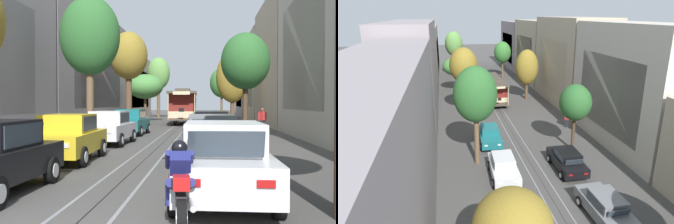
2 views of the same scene
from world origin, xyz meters
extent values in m
plane|color=#4C4947|center=(0.00, 27.63, 0.00)|extent=(172.68, 172.68, 0.00)
cube|color=gray|center=(-0.53, 32.54, 0.01)|extent=(0.08, 77.07, 0.01)
cube|color=gray|center=(0.53, 32.54, 0.01)|extent=(0.08, 77.07, 0.01)
cube|color=black|center=(0.00, 32.54, 0.00)|extent=(0.03, 77.07, 0.01)
cube|color=gray|center=(-9.38, 9.51, 4.68)|extent=(4.39, 22.72, 9.36)
cube|color=#2D3842|center=(-7.21, 9.51, 4.21)|extent=(0.04, 16.12, 5.61)
cube|color=gray|center=(-9.70, 32.54, 5.21)|extent=(5.03, 22.72, 10.42)
cube|color=#2D3842|center=(-7.21, 32.54, 4.69)|extent=(0.04, 16.12, 6.25)
cube|color=gray|center=(-9.92, 55.56, 4.53)|extent=(5.47, 22.72, 9.06)
cube|color=#2D3842|center=(-7.21, 55.56, 4.08)|extent=(0.04, 16.12, 5.44)
cube|color=beige|center=(9.47, 18.72, 5.27)|extent=(4.57, 13.51, 10.55)
cube|color=#2D3842|center=(7.21, 18.72, 4.75)|extent=(0.04, 9.67, 6.33)
cube|color=#BCAD93|center=(10.05, 32.54, 5.40)|extent=(5.72, 13.51, 10.79)
cube|color=#2D3842|center=(7.21, 32.54, 4.86)|extent=(0.04, 9.67, 6.48)
cube|color=#BCAD93|center=(10.04, 46.35, 5.08)|extent=(5.71, 13.51, 10.17)
cube|color=#2D3842|center=(7.21, 46.35, 4.57)|extent=(0.04, 9.67, 6.10)
cube|color=gray|center=(9.50, 60.16, 4.82)|extent=(4.63, 13.51, 9.64)
cube|color=#2D3842|center=(7.21, 60.16, 4.34)|extent=(0.04, 9.67, 5.78)
cube|color=gold|center=(-2.55, 9.11, 0.65)|extent=(1.92, 4.35, 0.66)
cube|color=gold|center=(-2.55, 9.26, 1.28)|extent=(1.53, 2.10, 0.60)
cube|color=#2D3842|center=(-2.53, 8.42, 1.26)|extent=(1.34, 0.26, 0.47)
cube|color=#2D3842|center=(-2.59, 10.44, 1.26)|extent=(1.30, 0.23, 0.45)
cube|color=#2D3842|center=(-1.80, 9.28, 1.28)|extent=(0.08, 1.81, 0.47)
cube|color=#2D3842|center=(-3.30, 9.24, 1.28)|extent=(0.08, 1.81, 0.47)
cube|color=#B21414|center=(-2.05, 11.28, 0.75)|extent=(0.28, 0.05, 0.12)
cube|color=#B21414|center=(-3.17, 11.25, 0.75)|extent=(0.28, 0.05, 0.12)
cylinder|color=black|center=(-1.71, 10.46, 0.32)|extent=(0.22, 0.65, 0.64)
cylinder|color=silver|center=(-1.60, 10.47, 0.32)|extent=(0.03, 0.35, 0.35)
cylinder|color=black|center=(-3.47, 10.42, 0.32)|extent=(0.22, 0.65, 0.64)
cylinder|color=silver|center=(-3.58, 10.41, 0.32)|extent=(0.03, 0.35, 0.35)
cube|color=silver|center=(-2.48, 14.92, 0.65)|extent=(1.94, 4.36, 0.66)
cube|color=silver|center=(-2.47, 15.07, 1.28)|extent=(1.54, 2.11, 0.60)
cube|color=#2D3842|center=(-2.50, 14.23, 1.26)|extent=(1.34, 0.26, 0.47)
cube|color=#2D3842|center=(-2.43, 16.25, 1.26)|extent=(1.30, 0.24, 0.45)
cube|color=#2D3842|center=(-1.72, 15.05, 1.28)|extent=(0.09, 1.81, 0.47)
cube|color=#2D3842|center=(-3.22, 15.10, 1.28)|extent=(0.09, 1.81, 0.47)
cube|color=white|center=(-1.99, 12.74, 0.75)|extent=(0.28, 0.05, 0.14)
cube|color=#B21414|center=(-1.85, 17.06, 0.75)|extent=(0.28, 0.05, 0.12)
cube|color=white|center=(-3.10, 12.78, 0.75)|extent=(0.28, 0.05, 0.14)
cube|color=#B21414|center=(-2.96, 17.10, 0.75)|extent=(0.28, 0.05, 0.12)
cylinder|color=black|center=(-1.64, 13.56, 0.32)|extent=(0.22, 0.65, 0.64)
cylinder|color=silver|center=(-1.53, 13.56, 0.32)|extent=(0.03, 0.35, 0.35)
cylinder|color=black|center=(-3.40, 13.62, 0.32)|extent=(0.22, 0.65, 0.64)
cylinder|color=silver|center=(-3.51, 13.62, 0.32)|extent=(0.03, 0.35, 0.35)
cylinder|color=black|center=(-1.55, 16.23, 0.32)|extent=(0.22, 0.65, 0.64)
cylinder|color=silver|center=(-1.44, 16.22, 0.32)|extent=(0.03, 0.35, 0.35)
cylinder|color=black|center=(-3.31, 16.28, 0.32)|extent=(0.22, 0.65, 0.64)
cylinder|color=silver|center=(-3.42, 16.29, 0.32)|extent=(0.03, 0.35, 0.35)
cube|color=#196B70|center=(-2.55, 21.01, 0.65)|extent=(1.95, 4.36, 0.66)
cube|color=#196B70|center=(-2.54, 21.16, 1.28)|extent=(1.55, 2.11, 0.60)
cube|color=#2D3842|center=(-2.57, 20.32, 1.26)|extent=(1.34, 0.27, 0.47)
cube|color=#2D3842|center=(-2.50, 22.34, 1.26)|extent=(1.30, 0.24, 0.45)
cube|color=#2D3842|center=(-1.79, 21.13, 1.28)|extent=(0.09, 1.81, 0.47)
cube|color=#2D3842|center=(-3.29, 21.18, 1.28)|extent=(0.09, 1.81, 0.47)
cube|color=white|center=(-2.06, 18.83, 0.75)|extent=(0.28, 0.05, 0.14)
cube|color=#B21414|center=(-1.91, 23.14, 0.75)|extent=(0.28, 0.05, 0.12)
cube|color=white|center=(-3.18, 18.87, 0.75)|extent=(0.28, 0.05, 0.14)
cube|color=#B21414|center=(-3.03, 23.18, 0.75)|extent=(0.28, 0.05, 0.12)
cylinder|color=black|center=(-1.71, 19.64, 0.32)|extent=(0.22, 0.65, 0.64)
cylinder|color=silver|center=(-1.60, 19.64, 0.32)|extent=(0.03, 0.35, 0.35)
cylinder|color=black|center=(-3.47, 19.70, 0.32)|extent=(0.22, 0.65, 0.64)
cylinder|color=silver|center=(-3.58, 19.71, 0.32)|extent=(0.03, 0.35, 0.35)
cylinder|color=black|center=(-1.62, 22.31, 0.32)|extent=(0.22, 0.65, 0.64)
cylinder|color=silver|center=(-1.51, 22.30, 0.32)|extent=(0.03, 0.35, 0.35)
cylinder|color=black|center=(-3.38, 22.37, 0.32)|extent=(0.22, 0.65, 0.64)
cylinder|color=silver|center=(-3.49, 22.37, 0.32)|extent=(0.03, 0.35, 0.35)
cube|color=slate|center=(2.30, 9.26, 0.65)|extent=(1.91, 4.34, 0.66)
cube|color=slate|center=(2.30, 9.11, 1.28)|extent=(1.53, 2.10, 0.60)
cube|color=#2D3842|center=(2.28, 9.95, 1.26)|extent=(1.34, 0.26, 0.47)
cube|color=#2D3842|center=(2.33, 7.93, 1.26)|extent=(1.30, 0.23, 0.45)
cube|color=#2D3842|center=(1.56, 9.09, 1.28)|extent=(0.08, 1.81, 0.47)
cube|color=#2D3842|center=(3.05, 9.13, 1.28)|extent=(0.08, 1.81, 0.47)
cube|color=white|center=(1.69, 11.41, 0.75)|extent=(0.28, 0.05, 0.14)
cube|color=white|center=(2.80, 11.44, 0.75)|extent=(0.28, 0.05, 0.14)
cylinder|color=black|center=(1.39, 10.57, 0.32)|extent=(0.22, 0.64, 0.64)
cylinder|color=silver|center=(1.28, 10.57, 0.32)|extent=(0.03, 0.35, 0.35)
cylinder|color=black|center=(3.15, 10.62, 0.32)|extent=(0.22, 0.64, 0.64)
cylinder|color=silver|center=(3.26, 10.62, 0.32)|extent=(0.03, 0.35, 0.35)
cube|color=black|center=(2.38, 15.06, 0.65)|extent=(1.86, 4.32, 0.66)
cube|color=black|center=(2.38, 14.91, 1.28)|extent=(1.50, 2.08, 0.60)
cube|color=#2D3842|center=(2.39, 15.75, 1.26)|extent=(1.33, 0.24, 0.47)
cube|color=#2D3842|center=(2.36, 13.73, 1.26)|extent=(1.30, 0.22, 0.45)
cube|color=#2D3842|center=(1.63, 14.93, 1.28)|extent=(0.05, 1.81, 0.47)
cube|color=#2D3842|center=(3.13, 14.90, 1.28)|extent=(0.05, 1.81, 0.47)
cube|color=white|center=(1.85, 17.23, 0.75)|extent=(0.28, 0.04, 0.14)
cube|color=#B21414|center=(1.79, 12.91, 0.75)|extent=(0.28, 0.04, 0.12)
cube|color=white|center=(2.97, 17.22, 0.75)|extent=(0.28, 0.04, 0.14)
cube|color=#B21414|center=(2.91, 12.90, 0.75)|extent=(0.28, 0.04, 0.12)
cylinder|color=black|center=(1.52, 16.41, 0.32)|extent=(0.21, 0.64, 0.64)
cylinder|color=silver|center=(1.41, 16.41, 0.32)|extent=(0.02, 0.35, 0.35)
cylinder|color=black|center=(3.28, 16.39, 0.32)|extent=(0.21, 0.64, 0.64)
cylinder|color=silver|center=(3.39, 16.38, 0.32)|extent=(0.02, 0.35, 0.35)
cylinder|color=black|center=(1.48, 13.74, 0.32)|extent=(0.21, 0.64, 0.64)
cylinder|color=silver|center=(1.37, 13.75, 0.32)|extent=(0.02, 0.35, 0.35)
cylinder|color=black|center=(3.24, 13.72, 0.32)|extent=(0.21, 0.64, 0.64)
cylinder|color=silver|center=(3.35, 13.72, 0.32)|extent=(0.02, 0.35, 0.35)
cylinder|color=brown|center=(-4.08, 17.41, 2.27)|extent=(0.39, 0.39, 4.53)
ellipsoid|color=#2D662D|center=(-4.08, 17.41, 5.58)|extent=(3.25, 2.78, 4.21)
cylinder|color=brown|center=(-4.13, 29.14, 2.44)|extent=(0.51, 0.51, 4.88)
ellipsoid|color=olive|center=(-4.13, 29.14, 5.85)|extent=(3.08, 3.24, 3.87)
cylinder|color=brown|center=(-4.47, 41.03, 1.56)|extent=(0.29, 0.29, 3.12)
ellipsoid|color=#4C8E42|center=(-4.47, 41.03, 3.79)|extent=(3.93, 3.86, 2.70)
cylinder|color=brown|center=(-4.26, 52.28, 2.47)|extent=(0.45, 0.45, 4.95)
ellipsoid|color=#609947|center=(-4.26, 52.28, 6.03)|extent=(3.13, 2.55, 4.35)
cylinder|color=#4C3826|center=(4.24, 18.29, 1.73)|extent=(0.28, 0.28, 3.47)
ellipsoid|color=#2D662D|center=(4.24, 18.29, 4.23)|extent=(2.63, 2.78, 3.07)
cylinder|color=brown|center=(4.62, 34.83, 1.60)|extent=(0.41, 0.41, 3.19)
ellipsoid|color=olive|center=(4.62, 34.83, 4.38)|extent=(3.06, 2.62, 4.73)
cylinder|color=brown|center=(4.21, 49.84, 1.82)|extent=(0.29, 0.29, 3.64)
ellipsoid|color=#387A33|center=(4.21, 49.84, 4.59)|extent=(3.02, 3.09, 3.81)
cube|color=maroon|center=(0.00, 35.32, 1.65)|extent=(2.55, 7.55, 2.30)
cube|color=beige|center=(0.00, 35.32, 0.95)|extent=(2.59, 7.59, 0.60)
cube|color=#4C4238|center=(0.08, 31.02, 0.55)|extent=(2.42, 1.15, 0.10)
cylinder|color=beige|center=(1.21, 30.59, 1.65)|extent=(0.08, 0.08, 2.30)
cylinder|color=beige|center=(-1.03, 30.55, 1.65)|extent=(0.08, 0.08, 2.30)
cube|color=#4C4238|center=(0.01, 35.02, 2.90)|extent=(2.74, 9.15, 0.20)
cube|color=#4C4238|center=(0.00, 35.32, 3.14)|extent=(1.43, 5.65, 0.28)
cube|color=#2D3842|center=(1.22, 35.34, 2.00)|extent=(0.16, 6.37, 0.90)
cube|color=#2D3842|center=(-1.22, 35.29, 2.00)|extent=(0.16, 6.37, 0.90)
cube|color=beige|center=(0.10, 30.49, 2.82)|extent=(1.44, 0.09, 0.28)
cube|color=black|center=(0.10, 30.45, 1.40)|extent=(0.44, 0.04, 0.32)
cylinder|color=#332D28|center=(0.74, 33.27, 0.35)|extent=(0.13, 0.70, 0.70)
cylinder|color=#332D28|center=(-0.66, 33.24, 0.35)|extent=(0.13, 0.70, 0.70)
cylinder|color=#332D28|center=(0.66, 37.39, 0.35)|extent=(0.13, 0.70, 0.70)
cylinder|color=#332D28|center=(-0.74, 37.37, 0.35)|extent=(0.13, 0.70, 0.70)
cylinder|color=#282D38|center=(5.75, 23.42, 0.42)|extent=(0.14, 0.14, 0.83)
cylinder|color=#282D38|center=(5.95, 23.42, 0.42)|extent=(0.14, 0.14, 0.83)
cube|color=red|center=(5.85, 23.42, 1.12)|extent=(0.39, 0.42, 0.59)
cylinder|color=red|center=(5.62, 23.42, 1.08)|extent=(0.09, 0.09, 0.53)
cylinder|color=red|center=(6.08, 23.42, 1.08)|extent=(0.09, 0.09, 0.53)
sphere|color=brown|center=(5.85, 23.42, 1.54)|extent=(0.22, 0.22, 0.22)
camera|label=1|loc=(2.08, -4.63, 1.96)|focal=44.82mm
camera|label=2|loc=(-6.18, -4.05, 11.23)|focal=32.37mm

